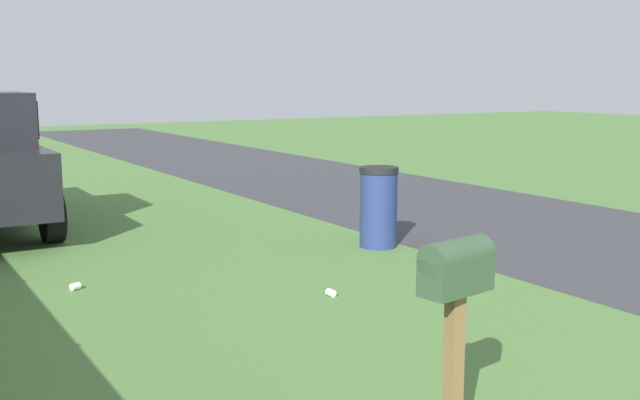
# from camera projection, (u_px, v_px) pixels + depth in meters

# --- Properties ---
(mailbox) EXTENTS (0.27, 0.49, 1.36)m
(mailbox) POSITION_uv_depth(u_px,v_px,m) (456.00, 286.00, 4.33)
(mailbox) COLOR brown
(mailbox) RESTS_ON ground
(trash_bin) EXTENTS (0.53, 0.53, 1.10)m
(trash_bin) POSITION_uv_depth(u_px,v_px,m) (378.00, 207.00, 10.22)
(trash_bin) COLOR navy
(trash_bin) RESTS_ON ground
(litter_cup_near_hydrant) EXTENTS (0.11, 0.12, 0.08)m
(litter_cup_near_hydrant) POSITION_uv_depth(u_px,v_px,m) (75.00, 286.00, 8.16)
(litter_cup_near_hydrant) COLOR white
(litter_cup_near_hydrant) RESTS_ON ground
(litter_cup_by_mailbox) EXTENTS (0.10, 0.08, 0.08)m
(litter_cup_by_mailbox) POSITION_uv_depth(u_px,v_px,m) (331.00, 293.00, 7.92)
(litter_cup_by_mailbox) COLOR white
(litter_cup_by_mailbox) RESTS_ON ground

